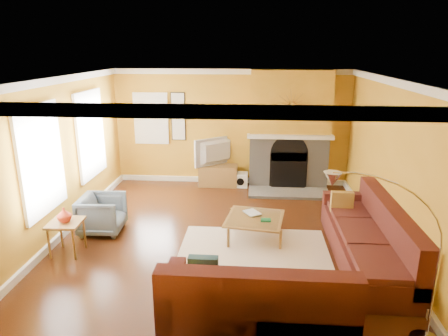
# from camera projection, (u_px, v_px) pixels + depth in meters

# --- Properties ---
(floor) EXTENTS (5.50, 6.00, 0.02)m
(floor) POSITION_uv_depth(u_px,v_px,m) (220.00, 238.00, 6.93)
(floor) COLOR #562A12
(floor) RESTS_ON ground
(ceiling) EXTENTS (5.50, 6.00, 0.02)m
(ceiling) POSITION_uv_depth(u_px,v_px,m) (220.00, 78.00, 6.15)
(ceiling) COLOR white
(ceiling) RESTS_ON ground
(wall_back) EXTENTS (5.50, 0.02, 2.70)m
(wall_back) POSITION_uv_depth(u_px,v_px,m) (231.00, 128.00, 9.41)
(wall_back) COLOR gold
(wall_back) RESTS_ON ground
(wall_front) EXTENTS (5.50, 0.02, 2.70)m
(wall_front) POSITION_uv_depth(u_px,v_px,m) (191.00, 252.00, 3.67)
(wall_front) COLOR gold
(wall_front) RESTS_ON ground
(wall_left) EXTENTS (0.02, 6.00, 2.70)m
(wall_left) POSITION_uv_depth(u_px,v_px,m) (58.00, 159.00, 6.75)
(wall_left) COLOR gold
(wall_left) RESTS_ON ground
(wall_right) EXTENTS (0.02, 6.00, 2.70)m
(wall_right) POSITION_uv_depth(u_px,v_px,m) (393.00, 166.00, 6.33)
(wall_right) COLOR gold
(wall_right) RESTS_ON ground
(baseboard) EXTENTS (5.50, 6.00, 0.12)m
(baseboard) POSITION_uv_depth(u_px,v_px,m) (220.00, 234.00, 6.91)
(baseboard) COLOR white
(baseboard) RESTS_ON floor
(crown_molding) EXTENTS (5.50, 6.00, 0.12)m
(crown_molding) POSITION_uv_depth(u_px,v_px,m) (220.00, 82.00, 6.17)
(crown_molding) COLOR white
(crown_molding) RESTS_ON ceiling
(window_left_near) EXTENTS (0.06, 1.22, 1.72)m
(window_left_near) POSITION_uv_depth(u_px,v_px,m) (90.00, 134.00, 7.94)
(window_left_near) COLOR white
(window_left_near) RESTS_ON wall_left
(window_left_far) EXTENTS (0.06, 1.22, 1.72)m
(window_left_far) POSITION_uv_depth(u_px,v_px,m) (40.00, 160.00, 6.13)
(window_left_far) COLOR white
(window_left_far) RESTS_ON wall_left
(window_back) EXTENTS (0.82, 0.06, 1.22)m
(window_back) POSITION_uv_depth(u_px,v_px,m) (151.00, 118.00, 9.45)
(window_back) COLOR white
(window_back) RESTS_ON wall_back
(wall_art) EXTENTS (0.34, 0.04, 1.14)m
(wall_art) POSITION_uv_depth(u_px,v_px,m) (178.00, 117.00, 9.40)
(wall_art) COLOR white
(wall_art) RESTS_ON wall_back
(fireplace) EXTENTS (1.80, 0.40, 2.70)m
(fireplace) POSITION_uv_depth(u_px,v_px,m) (290.00, 130.00, 9.11)
(fireplace) COLOR gray
(fireplace) RESTS_ON floor
(mantel) EXTENTS (1.92, 0.22, 0.08)m
(mantel) POSITION_uv_depth(u_px,v_px,m) (290.00, 137.00, 8.91)
(mantel) COLOR white
(mantel) RESTS_ON fireplace
(hearth) EXTENTS (1.80, 0.70, 0.06)m
(hearth) POSITION_uv_depth(u_px,v_px,m) (289.00, 193.00, 8.96)
(hearth) COLOR gray
(hearth) RESTS_ON floor
(sunburst) EXTENTS (0.70, 0.04, 0.70)m
(sunburst) POSITION_uv_depth(u_px,v_px,m) (292.00, 105.00, 8.72)
(sunburst) COLOR olive
(sunburst) RESTS_ON fireplace
(rug) EXTENTS (2.40, 1.80, 0.02)m
(rug) POSITION_uv_depth(u_px,v_px,m) (254.00, 253.00, 6.37)
(rug) COLOR beige
(rug) RESTS_ON floor
(sectional_sofa) EXTENTS (3.22, 3.55, 0.90)m
(sectional_sofa) POSITION_uv_depth(u_px,v_px,m) (292.00, 241.00, 5.83)
(sectional_sofa) COLOR #521F1A
(sectional_sofa) RESTS_ON floor
(coffee_table) EXTENTS (1.07, 1.07, 0.37)m
(coffee_table) POSITION_uv_depth(u_px,v_px,m) (254.00, 227.00, 6.88)
(coffee_table) COLOR white
(coffee_table) RESTS_ON floor
(media_console) EXTENTS (0.90, 0.41, 0.50)m
(media_console) POSITION_uv_depth(u_px,v_px,m) (218.00, 175.00, 9.47)
(media_console) COLOR olive
(media_console) RESTS_ON floor
(tv) EXTENTS (0.96, 0.85, 0.65)m
(tv) POSITION_uv_depth(u_px,v_px,m) (218.00, 152.00, 9.31)
(tv) COLOR black
(tv) RESTS_ON media_console
(subwoofer) EXTENTS (0.33, 0.33, 0.33)m
(subwoofer) POSITION_uv_depth(u_px,v_px,m) (241.00, 180.00, 9.44)
(subwoofer) COLOR white
(subwoofer) RESTS_ON floor
(armchair) EXTENTS (0.78, 0.76, 0.67)m
(armchair) POSITION_uv_depth(u_px,v_px,m) (102.00, 214.00, 7.05)
(armchair) COLOR slate
(armchair) RESTS_ON floor
(side_table) EXTENTS (0.52, 0.52, 0.55)m
(side_table) POSITION_uv_depth(u_px,v_px,m) (67.00, 238.00, 6.31)
(side_table) COLOR olive
(side_table) RESTS_ON floor
(vase) EXTENTS (0.27, 0.27, 0.23)m
(vase) POSITION_uv_depth(u_px,v_px,m) (64.00, 215.00, 6.20)
(vase) COLOR red
(vase) RESTS_ON side_table
(book) EXTENTS (0.35, 0.37, 0.03)m
(book) POSITION_uv_depth(u_px,v_px,m) (246.00, 214.00, 6.92)
(book) COLOR white
(book) RESTS_ON coffee_table
(arc_lamp) EXTENTS (1.26, 0.36, 1.96)m
(arc_lamp) POSITION_uv_depth(u_px,v_px,m) (386.00, 263.00, 4.18)
(arc_lamp) COLOR silver
(arc_lamp) RESTS_ON floor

